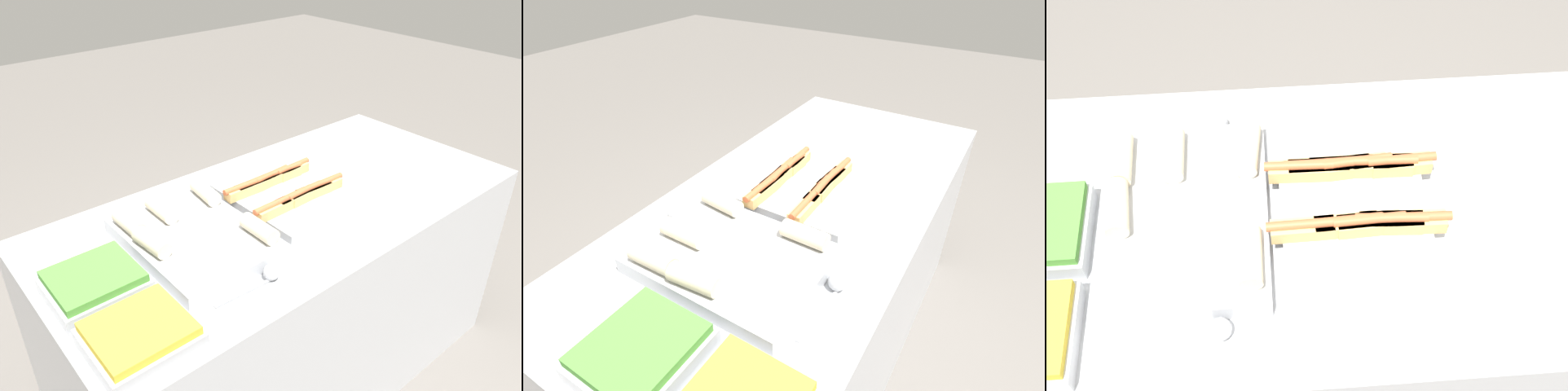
# 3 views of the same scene
# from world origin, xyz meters

# --- Properties ---
(ground_plane) EXTENTS (12.00, 12.00, 0.00)m
(ground_plane) POSITION_xyz_m (0.00, 0.00, 0.00)
(ground_plane) COLOR slate
(counter) EXTENTS (1.83, 0.86, 0.86)m
(counter) POSITION_xyz_m (0.00, 0.00, 0.43)
(counter) COLOR #B7BABF
(counter) RESTS_ON ground_plane
(tray_hotdogs) EXTENTS (0.41, 0.45, 0.10)m
(tray_hotdogs) POSITION_xyz_m (-0.02, 0.00, 0.90)
(tray_hotdogs) COLOR #B7BABF
(tray_hotdogs) RESTS_ON counter
(tray_wraps) EXTENTS (0.38, 0.52, 0.10)m
(tray_wraps) POSITION_xyz_m (-0.41, 0.01, 0.90)
(tray_wraps) COLOR #B7BABF
(tray_wraps) RESTS_ON counter
(tray_side_front) EXTENTS (0.26, 0.23, 0.07)m
(tray_side_front) POSITION_xyz_m (-0.75, -0.28, 0.90)
(tray_side_front) COLOR #B7BABF
(tray_side_front) RESTS_ON counter
(tray_side_back) EXTENTS (0.26, 0.23, 0.07)m
(tray_side_back) POSITION_xyz_m (-0.75, -0.02, 0.90)
(tray_side_back) COLOR #B7BABF
(tray_side_back) RESTS_ON counter
(serving_spoon_near) EXTENTS (0.23, 0.05, 0.05)m
(serving_spoon_near) POSITION_xyz_m (-0.34, -0.29, 0.89)
(serving_spoon_near) COLOR #B2B5BA
(serving_spoon_near) RESTS_ON counter
(serving_spoon_far) EXTENTS (0.22, 0.05, 0.05)m
(serving_spoon_far) POSITION_xyz_m (-0.35, 0.29, 0.89)
(serving_spoon_far) COLOR #B2B5BA
(serving_spoon_far) RESTS_ON counter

